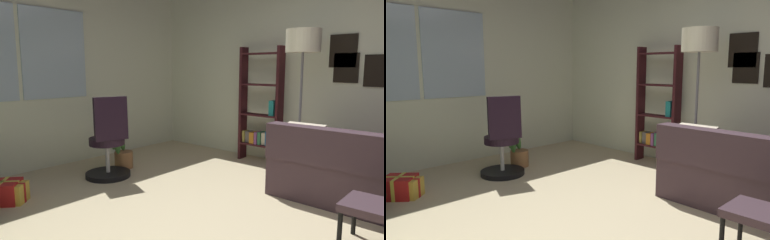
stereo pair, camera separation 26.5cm
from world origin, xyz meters
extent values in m
cube|color=silver|center=(0.00, 3.12, 1.42)|extent=(4.78, 0.10, 2.83)
cube|color=silver|center=(0.12, 3.06, 1.56)|extent=(0.90, 0.03, 1.20)
cube|color=silver|center=(2.44, 0.00, 1.42)|extent=(0.10, 6.14, 2.83)
cube|color=black|center=(2.38, 0.00, 1.59)|extent=(0.02, 0.34, 0.41)
cube|color=black|center=(2.38, -0.44, 1.34)|extent=(0.02, 0.36, 0.39)
cube|color=black|center=(2.38, -0.05, 1.37)|extent=(0.02, 0.30, 0.37)
cube|color=#402F36|center=(1.46, -0.76, 0.21)|extent=(0.92, 2.11, 0.42)
cube|color=#402F36|center=(1.10, -0.75, 0.61)|extent=(0.24, 2.10, 0.37)
cube|color=#402F36|center=(1.48, 0.22, 0.52)|extent=(0.88, 0.16, 0.20)
cube|color=beige|center=(1.23, -0.06, 0.59)|extent=(0.19, 0.40, 0.41)
cube|color=#402F36|center=(0.53, -0.92, 0.34)|extent=(0.41, 0.44, 0.06)
cylinder|color=black|center=(0.36, -0.73, 0.15)|extent=(0.04, 0.04, 0.31)
cylinder|color=black|center=(0.70, -0.73, 0.15)|extent=(0.04, 0.04, 0.31)
cube|color=red|center=(-0.97, 2.18, 0.11)|extent=(0.44, 0.43, 0.22)
cube|color=#EAD84C|center=(-0.97, 2.18, 0.11)|extent=(0.27, 0.24, 0.23)
cube|color=#EAD84C|center=(-0.97, 2.18, 0.11)|extent=(0.23, 0.26, 0.23)
cube|color=gold|center=(-0.91, 2.11, 0.10)|extent=(0.35, 0.35, 0.20)
cube|color=#B21919|center=(-0.91, 2.11, 0.10)|extent=(0.20, 0.19, 0.21)
cube|color=#B21919|center=(-0.91, 2.11, 0.10)|extent=(0.21, 0.22, 0.21)
cylinder|color=black|center=(0.25, 2.10, 0.03)|extent=(0.56, 0.56, 0.06)
cylinder|color=#B2B2B7|center=(0.25, 2.10, 0.26)|extent=(0.05, 0.05, 0.40)
cylinder|color=black|center=(0.25, 2.10, 0.46)|extent=(0.44, 0.44, 0.09)
cube|color=black|center=(0.19, 1.92, 0.77)|extent=(0.41, 0.22, 0.52)
cube|color=#371418|center=(2.17, 0.74, 0.84)|extent=(0.18, 0.04, 1.67)
cube|color=#371418|center=(2.17, 1.34, 0.84)|extent=(0.18, 0.04, 1.67)
cube|color=#371418|center=(2.17, 1.04, 0.25)|extent=(0.18, 0.56, 0.02)
cube|color=#371418|center=(2.17, 1.04, 0.69)|extent=(0.18, 0.56, 0.02)
cube|color=#371418|center=(2.17, 1.04, 1.13)|extent=(0.18, 0.56, 0.02)
cube|color=#371418|center=(2.17, 1.04, 1.57)|extent=(0.18, 0.56, 0.02)
cube|color=maroon|center=(2.19, 0.83, 0.37)|extent=(0.13, 0.06, 0.21)
cube|color=navy|center=(2.19, 0.90, 0.36)|extent=(0.15, 0.05, 0.20)
cube|color=beige|center=(2.20, 0.96, 0.35)|extent=(0.13, 0.07, 0.18)
cube|color=#316D47|center=(2.18, 1.02, 0.35)|extent=(0.16, 0.04, 0.19)
cube|color=#733D73|center=(2.18, 1.07, 0.35)|extent=(0.17, 0.04, 0.18)
cube|color=#BB701F|center=(2.18, 1.15, 0.34)|extent=(0.16, 0.08, 0.17)
cube|color=#595453|center=(2.20, 1.23, 0.35)|extent=(0.13, 0.07, 0.17)
cube|color=olive|center=(2.19, 1.30, 0.35)|extent=(0.14, 0.04, 0.17)
cube|color=#1B777A|center=(2.19, 0.84, 0.81)|extent=(0.15, 0.07, 0.21)
cylinder|color=slate|center=(1.91, 0.32, 0.01)|extent=(0.28, 0.28, 0.03)
cylinder|color=slate|center=(1.91, 0.32, 0.79)|extent=(0.03, 0.03, 1.53)
cylinder|color=#F6F0CB|center=(1.91, 0.32, 1.70)|extent=(0.42, 0.42, 0.28)
cylinder|color=#976840|center=(0.64, 2.28, 0.11)|extent=(0.25, 0.25, 0.23)
ellipsoid|color=#33642A|center=(0.60, 2.40, 0.41)|extent=(0.13, 0.23, 0.39)
ellipsoid|color=#33642A|center=(0.63, 2.34, 0.42)|extent=(0.20, 0.16, 0.42)
ellipsoid|color=#33642A|center=(0.50, 2.23, 0.44)|extent=(0.15, 0.15, 0.43)
camera|label=1|loc=(-2.23, -1.54, 1.38)|focal=32.55mm
camera|label=2|loc=(-2.05, -1.73, 1.38)|focal=32.55mm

